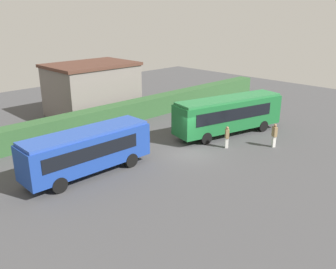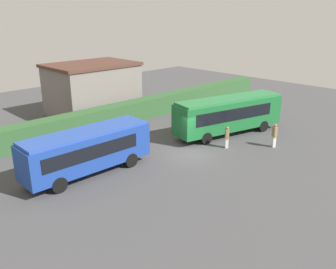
# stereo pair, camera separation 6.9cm
# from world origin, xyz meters

# --- Properties ---
(ground_plane) EXTENTS (64.00, 64.00, 0.00)m
(ground_plane) POSITION_xyz_m (0.00, 0.00, 0.00)
(ground_plane) COLOR #424244
(bus_blue) EXTENTS (8.90, 2.55, 3.02)m
(bus_blue) POSITION_xyz_m (-7.54, 2.15, 1.75)
(bus_blue) COLOR navy
(bus_blue) RESTS_ON ground_plane
(bus_green) EXTENTS (10.52, 4.73, 3.28)m
(bus_green) POSITION_xyz_m (5.72, 0.57, 1.89)
(bus_green) COLOR #19602D
(bus_green) RESTS_ON ground_plane
(person_left) EXTENTS (0.53, 0.52, 1.78)m
(person_left) POSITION_xyz_m (-5.05, 5.44, 0.93)
(person_left) COLOR #4C6B47
(person_left) RESTS_ON ground_plane
(person_center) EXTENTS (0.48, 0.35, 1.74)m
(person_center) POSITION_xyz_m (-3.85, 4.23, 0.91)
(person_center) COLOR maroon
(person_center) RESTS_ON ground_plane
(person_right) EXTENTS (0.44, 0.46, 1.78)m
(person_right) POSITION_xyz_m (2.88, -1.41, 0.94)
(person_right) COLOR silver
(person_right) RESTS_ON ground_plane
(person_far) EXTENTS (0.44, 0.51, 1.93)m
(person_far) POSITION_xyz_m (5.72, -3.93, 1.03)
(person_far) COLOR silver
(person_far) RESTS_ON ground_plane
(hedge_row) EXTENTS (44.00, 1.58, 1.90)m
(hedge_row) POSITION_xyz_m (0.00, 9.78, 0.95)
(hedge_row) COLOR #2D552C
(hedge_row) RESTS_ON ground_plane
(depot_building) EXTENTS (8.70, 6.30, 5.28)m
(depot_building) POSITION_xyz_m (1.06, 14.62, 2.65)
(depot_building) COLOR slate
(depot_building) RESTS_ON ground_plane
(traffic_cone) EXTENTS (0.36, 0.36, 0.60)m
(traffic_cone) POSITION_xyz_m (12.14, 4.15, 0.30)
(traffic_cone) COLOR orange
(traffic_cone) RESTS_ON ground_plane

